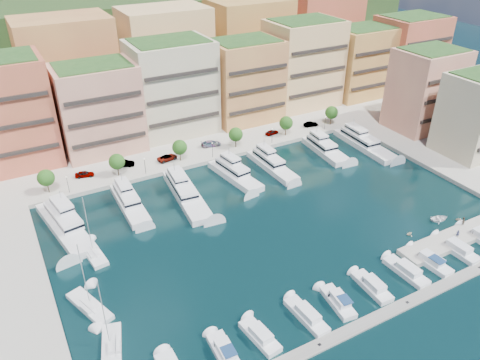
{
  "coord_description": "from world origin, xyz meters",
  "views": [
    {
      "loc": [
        -45.41,
        -66.25,
        56.61
      ],
      "look_at": [
        -3.59,
        10.0,
        6.0
      ],
      "focal_mm": 35.0,
      "sensor_mm": 36.0,
      "label": 1
    }
  ],
  "objects": [
    {
      "name": "tender_2",
      "position": [
        30.02,
        -15.79,
        0.41
      ],
      "size": [
        4.41,
        3.54,
        0.81
      ],
      "primitive_type": "imported",
      "rotation": [
        0.0,
        0.0,
        1.37
      ],
      "color": "white",
      "rests_on": "ground"
    },
    {
      "name": "tree_2",
      "position": [
        -8.0,
        33.5,
        4.74
      ],
      "size": [
        3.8,
        3.8,
        5.65
      ],
      "color": "#473323",
      "rests_on": "north_quay"
    },
    {
      "name": "tree_5",
      "position": [
        40.0,
        33.5,
        4.74
      ],
      "size": [
        3.8,
        3.8,
        5.65
      ],
      "color": "#473323",
      "rests_on": "north_quay"
    },
    {
      "name": "lamppost_2",
      "position": [
        0.0,
        31.2,
        3.83
      ],
      "size": [
        0.3,
        0.3,
        4.2
      ],
      "color": "black",
      "rests_on": "north_quay"
    },
    {
      "name": "person_0",
      "position": [
        27.18,
        -22.27,
        1.78
      ],
      "size": [
        0.66,
        0.68,
        1.57
      ],
      "primitive_type": "imported",
      "rotation": [
        0.0,
        0.0,
        2.29
      ],
      "color": "#262A4C",
      "rests_on": "finger_pier"
    },
    {
      "name": "apartment_1",
      "position": [
        -44.0,
        51.99,
        14.31
      ],
      "size": [
        20.0,
        16.5,
        26.8
      ],
      "color": "#CE5744",
      "rests_on": "north_quay"
    },
    {
      "name": "lamppost_3",
      "position": [
        18.0,
        31.2,
        3.83
      ],
      "size": [
        0.3,
        0.3,
        4.2
      ],
      "color": "black",
      "rests_on": "north_quay"
    },
    {
      "name": "lamppost_0",
      "position": [
        -36.0,
        31.2,
        3.83
      ],
      "size": [
        0.3,
        0.3,
        4.2
      ],
      "color": "black",
      "rests_on": "north_quay"
    },
    {
      "name": "yacht_6",
      "position": [
        39.76,
        19.1,
        1.21
      ],
      "size": [
        5.96,
        21.81,
        7.3
      ],
      "color": "white",
      "rests_on": "ground"
    },
    {
      "name": "apartment_2",
      "position": [
        -23.0,
        49.99,
        12.31
      ],
      "size": [
        20.0,
        15.5,
        22.8
      ],
      "color": "#DF9D7C",
      "rests_on": "north_quay"
    },
    {
      "name": "tender_1",
      "position": [
        20.51,
        -16.51,
        0.39
      ],
      "size": [
        1.49,
        1.29,
        0.78
      ],
      "primitive_type": "imported",
      "rotation": [
        0.0,
        0.0,
        1.57
      ],
      "color": "beige",
      "rests_on": "ground"
    },
    {
      "name": "lamppost_4",
      "position": [
        36.0,
        31.2,
        3.83
      ],
      "size": [
        0.3,
        0.3,
        4.2
      ],
      "color": "black",
      "rests_on": "north_quay"
    },
    {
      "name": "hillside",
      "position": [
        0.0,
        110.0,
        0.0
      ],
      "size": [
        240.0,
        40.0,
        58.0
      ],
      "primitive_type": "cube",
      "color": "#203516",
      "rests_on": "ground"
    },
    {
      "name": "yacht_2",
      "position": [
        -13.05,
        18.61,
        1.21
      ],
      "size": [
        6.96,
        23.04,
        7.3
      ],
      "color": "white",
      "rests_on": "ground"
    },
    {
      "name": "car_1",
      "position": [
        -21.46,
        37.4,
        1.82
      ],
      "size": [
        5.29,
        3.59,
        1.65
      ],
      "primitive_type": "imported",
      "rotation": [
        0.0,
        0.0,
        1.16
      ],
      "color": "gray",
      "rests_on": "north_quay"
    },
    {
      "name": "car_3",
      "position": [
        2.45,
        37.32,
        1.78
      ],
      "size": [
        5.6,
        2.9,
        1.55
      ],
      "primitive_type": "imported",
      "rotation": [
        0.0,
        0.0,
        1.43
      ],
      "color": "gray",
      "rests_on": "north_quay"
    },
    {
      "name": "south_pontoon",
      "position": [
        -3.0,
        -30.0,
        0.0
      ],
      "size": [
        72.0,
        2.2,
        0.35
      ],
      "primitive_type": "cube",
      "color": "gray",
      "rests_on": "ground"
    },
    {
      "name": "tree_1",
      "position": [
        -24.0,
        33.5,
        4.74
      ],
      "size": [
        3.8,
        3.8,
        5.65
      ],
      "color": "#473323",
      "rests_on": "north_quay"
    },
    {
      "name": "yacht_3",
      "position": [
        0.66,
        20.98,
        1.21
      ],
      "size": [
        6.66,
        17.94,
        7.3
      ],
      "color": "white",
      "rests_on": "ground"
    },
    {
      "name": "car_0",
      "position": [
        -31.31,
        36.79,
        1.75
      ],
      "size": [
        4.69,
        2.87,
        1.49
      ],
      "primitive_type": "imported",
      "rotation": [
        0.0,
        0.0,
        1.3
      ],
      "color": "gray",
      "rests_on": "north_quay"
    },
    {
      "name": "apartment_east_b",
      "position": [
        62.0,
        1.99,
        11.31
      ],
      "size": [
        18.0,
        14.5,
        20.8
      ],
      "color": "beige",
      "rests_on": "east_quay"
    },
    {
      "name": "apartment_7",
      "position": [
        84.0,
        47.99,
        13.31
      ],
      "size": [
        22.0,
        16.5,
        24.8
      ],
      "color": "#CE5744",
      "rests_on": "north_quay"
    },
    {
      "name": "apartment_5",
      "position": [
        42.0,
        51.99,
        14.31
      ],
      "size": [
        22.0,
        16.5,
        26.8
      ],
      "color": "#EAB47C",
      "rests_on": "north_quay"
    },
    {
      "name": "apartment_6",
      "position": [
        64.0,
        49.99,
        12.31
      ],
      "size": [
        20.0,
        15.5,
        22.8
      ],
      "color": "gold",
      "rests_on": "north_quay"
    },
    {
      "name": "ground",
      "position": [
        0.0,
        0.0,
        0.0
      ],
      "size": [
        400.0,
        400.0,
        0.0
      ],
      "primitive_type": "plane",
      "color": "black",
      "rests_on": "ground"
    },
    {
      "name": "yacht_1",
      "position": [
        -25.43,
        20.84,
        1.09
      ],
      "size": [
        4.52,
        17.79,
        7.3
      ],
      "color": "white",
      "rests_on": "ground"
    },
    {
      "name": "backblock_3",
      "position": [
        35.0,
        74.0,
        16.0
      ],
      "size": [
        26.0,
        18.0,
        30.0
      ],
      "primitive_type": "cube",
      "color": "gold",
      "rests_on": "north_quay"
    },
    {
      "name": "cruiser_5",
      "position": [
        3.3,
        -24.59,
        0.55
      ],
      "size": [
        3.09,
        8.21,
        2.55
      ],
      "color": "white",
      "rests_on": "ground"
    },
    {
      "name": "car_2",
      "position": [
        -10.81,
        35.31,
        1.72
      ],
      "size": [
        5.55,
        3.24,
        1.45
      ],
      "primitive_type": "imported",
      "rotation": [
        0.0,
        0.0,
        1.74
      ],
      "color": "gray",
      "rests_on": "north_quay"
    },
    {
      "name": "cruiser_1",
      "position": [
        -25.17,
        -24.6,
        0.57
      ],
      "size": [
        3.1,
        7.61,
        2.66
      ],
      "color": "white",
      "rests_on": "ground"
    },
    {
      "name": "yacht_5",
      "position": [
        28.32,
        21.41,
        1.21
      ],
      "size": [
        6.09,
        16.89,
        7.3
      ],
      "color": "white",
      "rests_on": "ground"
    },
    {
      "name": "car_5",
      "position": [
        33.92,
        35.02,
        1.71
      ],
      "size": [
        4.53,
        2.42,
        1.42
      ],
      "primitive_type": "imported",
      "rotation": [
        0.0,
        0.0,
        1.35
      ],
      "color": "gray",
      "rests_on": "north_quay"
    },
    {
      "name": "apartment_east_a",
      "position": [
        62.0,
        19.99,
        12.31
      ],
      "size": [
        18.0,
        14.5,
        22.8
      ],
      "color": "#DF9D7C",
      "rests_on": "east_quay"
    },
    {
      "name": "tree_3",
      "position": [
        8.0,
        33.5,
        4.74
      ],
      "size": [
        3.8,
        3.8,
        5.65
      ],
      "color": "#473323",
      "rests_on": "north_quay"
    },
    {
      "name": "cruiser_6",
      "position": [
        11.33,
        -24.6,
        0.55
      ],
      "size": [
        3.11,
        8.9,
        2.55
      ],
      "color": "white",
      "rests_on": "ground"
    },
    {
      "name": "sailboat_2",
      "position": [
        -36.42,
        7.39,
        0.32
      ],
      "size": [
        3.68,
        8.87,
        13.2
      ],
      "color": "white",
      "rests_on": "ground"
    },
    {
      "name": "backblock_2",
      "position": [
        5.0,
        74.0,
        16.0
      ],
      "size": [
        26.0,
        18.0,
        30.0
      ],
      "primitive_type": "cube",
      "color": "#EAB47C",
      "rests_on": "north_quay"
    },
    {
      "name": "backblock_4",
      "position": [
        65.0,
        74.0,
        16.0
      ],
      "size": [
        26.0,
        18.0,
        30.0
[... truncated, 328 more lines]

